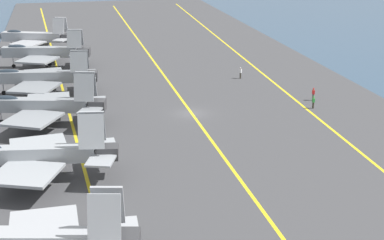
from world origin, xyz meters
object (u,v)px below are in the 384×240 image
parked_jet_fourth (41,105)px  crew_green_vest (313,102)px  parked_jet_third (33,154)px  parked_jet_sixth (42,52)px  parked_jet_seventh (34,37)px  parked_jet_fifth (39,77)px  crew_white_vest (240,72)px  crew_red_vest (313,94)px

parked_jet_fourth → crew_green_vest: bearing=-92.1°
parked_jet_third → parked_jet_sixth: bearing=-0.3°
crew_green_vest → parked_jet_seventh: bearing=38.1°
parked_jet_fourth → parked_jet_fifth: 13.71m
parked_jet_sixth → crew_green_vest: parked_jet_sixth is taller
parked_jet_fourth → parked_jet_sixth: size_ratio=0.99×
parked_jet_third → crew_green_vest: bearing=-67.1°
parked_jet_fifth → parked_jet_sixth: parked_jet_sixth is taller
crew_green_vest → crew_white_vest: (16.98, 4.82, 0.07)m
parked_jet_fifth → parked_jet_seventh: parked_jet_fifth is taller
parked_jet_fourth → parked_jet_sixth: (30.05, 0.22, 0.20)m
crew_red_vest → crew_green_vest: bearing=156.2°
parked_jet_sixth → crew_green_vest: size_ratio=9.93×
parked_jet_fifth → crew_green_vest: size_ratio=10.24×
crew_red_vest → crew_green_vest: size_ratio=1.05×
parked_jet_fifth → parked_jet_sixth: (16.35, -0.20, 0.16)m
parked_jet_third → crew_red_vest: 41.41m
parked_jet_fifth → crew_red_vest: (-11.58, -36.98, -1.56)m
crew_red_vest → crew_white_vest: (13.57, 6.33, 0.02)m
parked_jet_third → crew_green_vest: size_ratio=10.18×
parked_jet_fourth → crew_green_vest: parked_jet_fourth is taller
crew_white_vest → parked_jet_fourth: bearing=117.4°
parked_jet_fifth → crew_white_vest: parked_jet_fifth is taller
parked_jet_third → parked_jet_seventh: bearing=1.4°
parked_jet_seventh → crew_red_vest: size_ratio=8.96×
crew_white_vest → parked_jet_fifth: bearing=93.7°
parked_jet_sixth → crew_white_vest: (-14.36, -30.45, -1.70)m
parked_jet_sixth → crew_white_vest: 33.71m
parked_jet_fourth → parked_jet_seventh: size_ratio=1.05×
parked_jet_sixth → crew_white_vest: bearing=-115.2°
parked_jet_fourth → crew_green_vest: (-1.28, -35.06, -1.57)m
parked_jet_sixth → parked_jet_fifth: bearing=179.3°
parked_jet_seventh → crew_white_vest: parked_jet_seventh is taller
parked_jet_fourth → crew_green_vest: size_ratio=9.81×
crew_red_vest → parked_jet_seventh: bearing=41.4°
parked_jet_fourth → crew_white_vest: parked_jet_fourth is taller
parked_jet_fifth → parked_jet_fourth: bearing=-178.3°
crew_red_vest → crew_green_vest: 3.73m
parked_jet_third → crew_green_vest: 38.62m
parked_jet_third → crew_red_vest: size_ratio=9.72×
crew_red_vest → parked_jet_fourth: bearing=93.3°
parked_jet_fourth → parked_jet_third: bearing=178.3°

